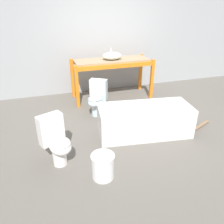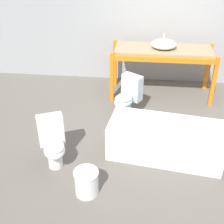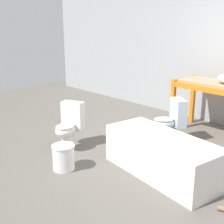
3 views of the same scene
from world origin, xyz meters
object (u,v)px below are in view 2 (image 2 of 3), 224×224
object	(u,v)px
sink_basin	(164,44)
bathtub_main	(165,138)
toilet_near	(128,97)
bucket_white	(87,182)
toilet_far	(53,142)

from	to	relation	value
sink_basin	bathtub_main	distance (m)	1.90
toilet_near	bucket_white	xyz separation A→B (m)	(-0.39, -1.82, -0.19)
sink_basin	bucket_white	world-z (taller)	sink_basin
toilet_far	bucket_white	size ratio (longest dim) A/B	2.08
sink_basin	bathtub_main	xyz separation A→B (m)	(0.02, -1.76, -0.72)
bathtub_main	bucket_white	size ratio (longest dim) A/B	4.82
sink_basin	toilet_far	xyz separation A→B (m)	(-1.49, -2.10, -0.65)
toilet_near	toilet_far	size ratio (longest dim) A/B	1.00
bathtub_main	bucket_white	xyz separation A→B (m)	(-0.98, -0.83, -0.12)
toilet_far	sink_basin	bearing A→B (deg)	31.80
toilet_far	bucket_white	bearing A→B (deg)	-65.63
bathtub_main	toilet_far	world-z (taller)	toilet_far
toilet_far	bucket_white	xyz separation A→B (m)	(0.53, -0.49, -0.19)
toilet_near	toilet_far	xyz separation A→B (m)	(-0.92, -1.33, 0.00)
toilet_near	bucket_white	bearing A→B (deg)	-69.49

